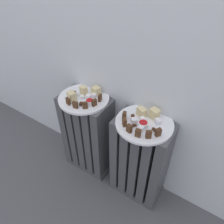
% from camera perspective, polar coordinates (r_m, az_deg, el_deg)
% --- Properties ---
extents(ground_plane, '(6.00, 6.00, 0.00)m').
position_cam_1_polar(ground_plane, '(1.41, -6.77, -23.95)').
color(ground_plane, '#4C4C51').
extents(radiator_left, '(0.30, 0.17, 0.56)m').
position_cam_1_polar(radiator_left, '(1.37, -6.41, -6.15)').
color(radiator_left, '#47474C').
rests_on(radiator_left, ground_plane).
extents(radiator_right, '(0.30, 0.17, 0.56)m').
position_cam_1_polar(radiator_right, '(1.25, 7.21, -12.72)').
color(radiator_right, '#47474C').
rests_on(radiator_right, ground_plane).
extents(plate_left, '(0.28, 0.28, 0.01)m').
position_cam_1_polar(plate_left, '(1.18, -7.43, 3.61)').
color(plate_left, white).
rests_on(plate_left, radiator_left).
extents(plate_right, '(0.28, 0.28, 0.01)m').
position_cam_1_polar(plate_right, '(1.03, 8.51, -2.95)').
color(plate_right, white).
rests_on(plate_right, radiator_right).
extents(dark_cake_slice_left_0, '(0.03, 0.02, 0.04)m').
position_cam_1_polar(dark_cake_slice_left_0, '(1.13, -11.48, 2.77)').
color(dark_cake_slice_left_0, '#472B19').
rests_on(dark_cake_slice_left_0, plate_left).
extents(dark_cake_slice_left_1, '(0.03, 0.02, 0.04)m').
position_cam_1_polar(dark_cake_slice_left_1, '(1.10, -9.64, 1.89)').
color(dark_cake_slice_left_1, '#472B19').
rests_on(dark_cake_slice_left_1, plate_left).
extents(dark_cake_slice_left_2, '(0.03, 0.03, 0.04)m').
position_cam_1_polar(dark_cake_slice_left_2, '(1.09, -7.11, 1.77)').
color(dark_cake_slice_left_2, '#472B19').
rests_on(dark_cake_slice_left_2, plate_left).
extents(dark_cake_slice_left_3, '(0.02, 0.03, 0.04)m').
position_cam_1_polar(dark_cake_slice_left_3, '(1.10, -4.71, 2.48)').
color(dark_cake_slice_left_3, '#472B19').
rests_on(dark_cake_slice_left_3, plate_left).
extents(dark_cake_slice_left_4, '(0.02, 0.03, 0.04)m').
position_cam_1_polar(dark_cake_slice_left_4, '(1.14, -3.20, 3.76)').
color(dark_cake_slice_left_4, '#472B19').
rests_on(dark_cake_slice_left_4, plate_left).
extents(marble_cake_slice_left_0, '(0.05, 0.05, 0.04)m').
position_cam_1_polar(marble_cake_slice_left_0, '(1.19, -4.24, 5.63)').
color(marble_cake_slice_left_0, beige).
rests_on(marble_cake_slice_left_0, plate_left).
extents(marble_cake_slice_left_1, '(0.05, 0.05, 0.05)m').
position_cam_1_polar(marble_cake_slice_left_1, '(1.16, -10.58, 4.15)').
color(marble_cake_slice_left_1, beige).
rests_on(marble_cake_slice_left_1, plate_left).
extents(marble_cake_slice_left_2, '(0.05, 0.04, 0.05)m').
position_cam_1_polar(marble_cake_slice_left_2, '(1.19, -7.50, 5.71)').
color(marble_cake_slice_left_2, beige).
rests_on(marble_cake_slice_left_2, plate_left).
extents(turkish_delight_left_0, '(0.03, 0.03, 0.03)m').
position_cam_1_polar(turkish_delight_left_0, '(1.16, -6.20, 3.96)').
color(turkish_delight_left_0, white).
rests_on(turkish_delight_left_0, plate_left).
extents(turkish_delight_left_1, '(0.03, 0.03, 0.02)m').
position_cam_1_polar(turkish_delight_left_1, '(1.17, -7.85, 3.92)').
color(turkish_delight_left_1, white).
rests_on(turkish_delight_left_1, plate_left).
extents(turkish_delight_left_2, '(0.03, 0.03, 0.02)m').
position_cam_1_polar(turkish_delight_left_2, '(1.17, -4.77, 4.28)').
color(turkish_delight_left_2, white).
rests_on(turkish_delight_left_2, plate_left).
extents(medjool_date_left_0, '(0.03, 0.03, 0.02)m').
position_cam_1_polar(medjool_date_left_0, '(1.12, -8.23, 2.22)').
color(medjool_date_left_0, '#3D1E0F').
rests_on(medjool_date_left_0, plate_left).
extents(medjool_date_left_1, '(0.03, 0.03, 0.02)m').
position_cam_1_polar(medjool_date_left_1, '(1.21, -10.09, 5.19)').
color(medjool_date_left_1, '#3D1E0F').
rests_on(medjool_date_left_1, plate_left).
extents(jam_bowl_left, '(0.05, 0.05, 0.02)m').
position_cam_1_polar(jam_bowl_left, '(1.12, -5.85, 2.74)').
color(jam_bowl_left, white).
rests_on(jam_bowl_left, plate_left).
extents(dark_cake_slice_right_0, '(0.02, 0.03, 0.04)m').
position_cam_1_polar(dark_cake_slice_right_0, '(1.02, 3.26, -0.97)').
color(dark_cake_slice_right_0, '#472B19').
rests_on(dark_cake_slice_right_0, plate_right).
extents(dark_cake_slice_right_1, '(0.03, 0.03, 0.04)m').
position_cam_1_polar(dark_cake_slice_right_1, '(0.99, 3.31, -2.70)').
color(dark_cake_slice_right_1, '#472B19').
rests_on(dark_cake_slice_right_1, plate_right).
extents(dark_cake_slice_right_2, '(0.03, 0.02, 0.04)m').
position_cam_1_polar(dark_cake_slice_right_2, '(0.96, 4.58, -4.36)').
color(dark_cake_slice_right_2, '#472B19').
rests_on(dark_cake_slice_right_2, plate_right).
extents(dark_cake_slice_right_3, '(0.03, 0.02, 0.04)m').
position_cam_1_polar(dark_cake_slice_right_3, '(0.95, 6.87, -5.52)').
color(dark_cake_slice_right_3, '#472B19').
rests_on(dark_cake_slice_right_3, plate_right).
extents(dark_cake_slice_right_4, '(0.03, 0.03, 0.04)m').
position_cam_1_polar(dark_cake_slice_right_4, '(0.95, 9.61, -5.85)').
color(dark_cake_slice_right_4, '#472B19').
rests_on(dark_cake_slice_right_4, plate_right).
extents(dark_cake_slice_right_5, '(0.03, 0.03, 0.04)m').
position_cam_1_polar(dark_cake_slice_right_5, '(0.96, 12.08, -5.27)').
color(dark_cake_slice_right_5, '#472B19').
rests_on(dark_cake_slice_right_5, plate_right).
extents(marble_cake_slice_right_0, '(0.05, 0.04, 0.04)m').
position_cam_1_polar(marble_cake_slice_right_0, '(1.05, 7.83, 0.00)').
color(marble_cake_slice_right_0, beige).
rests_on(marble_cake_slice_right_0, plate_right).
extents(marble_cake_slice_right_1, '(0.05, 0.05, 0.05)m').
position_cam_1_polar(marble_cake_slice_right_1, '(1.04, 11.14, -0.42)').
color(marble_cake_slice_right_1, beige).
rests_on(marble_cake_slice_right_1, plate_right).
extents(turkish_delight_right_0, '(0.03, 0.03, 0.02)m').
position_cam_1_polar(turkish_delight_right_0, '(1.02, 8.05, -1.98)').
color(turkish_delight_right_0, white).
rests_on(turkish_delight_right_0, plate_right).
extents(turkish_delight_right_1, '(0.04, 0.04, 0.03)m').
position_cam_1_polar(turkish_delight_right_1, '(1.03, 11.97, -2.41)').
color(turkish_delight_right_1, white).
rests_on(turkish_delight_right_1, plate_right).
extents(turkish_delight_right_2, '(0.04, 0.04, 0.02)m').
position_cam_1_polar(turkish_delight_right_2, '(1.01, 5.78, -2.30)').
color(turkish_delight_right_2, white).
rests_on(turkish_delight_right_2, plate_right).
extents(turkish_delight_right_3, '(0.03, 0.03, 0.02)m').
position_cam_1_polar(turkish_delight_right_3, '(0.98, 7.63, -4.34)').
color(turkish_delight_right_3, white).
rests_on(turkish_delight_right_3, plate_right).
extents(medjool_date_right_0, '(0.03, 0.03, 0.01)m').
position_cam_1_polar(medjool_date_right_0, '(1.00, 5.80, -3.53)').
color(medjool_date_right_0, '#3D1E0F').
rests_on(medjool_date_right_0, plate_right).
extents(medjool_date_right_1, '(0.03, 0.03, 0.01)m').
position_cam_1_polar(medjool_date_right_1, '(1.04, 5.50, -1.01)').
color(medjool_date_right_1, '#3D1E0F').
rests_on(medjool_date_right_1, plate_right).
extents(medjool_date_right_2, '(0.03, 0.03, 0.01)m').
position_cam_1_polar(medjool_date_right_2, '(0.99, 11.04, -4.55)').
color(medjool_date_right_2, '#3D1E0F').
rests_on(medjool_date_right_2, plate_right).
extents(jam_bowl_right, '(0.05, 0.05, 0.03)m').
position_cam_1_polar(jam_bowl_right, '(1.00, 8.20, -3.18)').
color(jam_bowl_right, white).
rests_on(jam_bowl_right, plate_right).
extents(fork, '(0.04, 0.10, 0.00)m').
position_cam_1_polar(fork, '(1.18, -9.47, 3.69)').
color(fork, '#B7B7BC').
rests_on(fork, plate_left).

